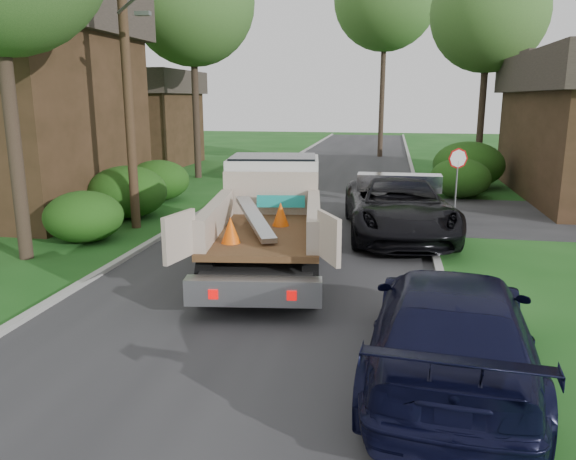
% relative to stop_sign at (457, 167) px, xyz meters
% --- Properties ---
extents(ground, '(120.00, 120.00, 0.00)m').
position_rel_stop_sign_xyz_m(ground, '(-5.20, -9.00, -1.78)').
color(ground, '#184B15').
rests_on(ground, ground).
extents(road, '(8.00, 90.00, 0.02)m').
position_rel_stop_sign_xyz_m(road, '(-5.20, 1.00, -1.77)').
color(road, '#28282B').
rests_on(road, ground).
extents(curb_left, '(0.20, 90.00, 0.12)m').
position_rel_stop_sign_xyz_m(curb_left, '(-9.30, 1.00, -1.72)').
color(curb_left, '#9E9E99').
rests_on(curb_left, ground).
extents(curb_right, '(0.20, 90.00, 0.12)m').
position_rel_stop_sign_xyz_m(curb_right, '(-1.10, 1.00, -1.72)').
color(curb_right, '#9E9E99').
rests_on(curb_right, ground).
extents(stop_sign, '(0.71, 0.32, 2.48)m').
position_rel_stop_sign_xyz_m(stop_sign, '(0.00, 0.00, 0.00)').
color(stop_sign, slate).
rests_on(stop_sign, ground).
extents(utility_pole, '(2.42, 1.25, 10.00)m').
position_rel_stop_sign_xyz_m(utility_pole, '(-10.68, -4.02, 3.40)').
color(utility_pole, '#382619').
rests_on(utility_pole, ground).
extents(house_left_far, '(7.56, 7.56, 6.00)m').
position_rel_stop_sign_xyz_m(house_left_far, '(-18.70, 13.00, 1.27)').
color(house_left_far, '#332415').
rests_on(house_left_far, ground).
extents(hedge_left_a, '(2.34, 2.34, 1.53)m').
position_rel_stop_sign_xyz_m(hedge_left_a, '(-11.40, -6.00, -1.01)').
color(hedge_left_a, '#183C0D').
rests_on(hedge_left_a, ground).
extents(hedge_left_b, '(2.86, 2.86, 1.87)m').
position_rel_stop_sign_xyz_m(hedge_left_b, '(-11.70, -2.50, -0.84)').
color(hedge_left_b, '#183C0D').
rests_on(hedge_left_b, ground).
extents(hedge_left_c, '(2.60, 2.60, 1.70)m').
position_rel_stop_sign_xyz_m(hedge_left_c, '(-12.00, 1.00, -0.93)').
color(hedge_left_c, '#183C0D').
rests_on(hedge_left_c, ground).
extents(hedge_right_a, '(2.60, 2.60, 1.70)m').
position_rel_stop_sign_xyz_m(hedge_right_a, '(0.60, 4.00, -0.93)').
color(hedge_right_a, '#183C0D').
rests_on(hedge_right_a, ground).
extents(hedge_right_b, '(3.38, 3.38, 2.21)m').
position_rel_stop_sign_xyz_m(hedge_right_b, '(1.30, 7.00, -0.67)').
color(hedge_right_b, '#183C0D').
rests_on(hedge_right_b, ground).
extents(tree_left_far, '(6.40, 6.40, 12.20)m').
position_rel_stop_sign_xyz_m(tree_left_far, '(-12.70, 8.00, 7.20)').
color(tree_left_far, '#2D2119').
rests_on(tree_left_far, ground).
extents(tree_right_far, '(6.00, 6.00, 11.50)m').
position_rel_stop_sign_xyz_m(tree_right_far, '(2.30, 11.00, 6.70)').
color(tree_right_far, '#2D2119').
rests_on(tree_right_far, ground).
extents(flatbed_truck, '(3.81, 7.31, 2.65)m').
position_rel_stop_sign_xyz_m(flatbed_truck, '(-5.47, -6.92, -0.34)').
color(flatbed_truck, black).
rests_on(flatbed_truck, ground).
extents(black_pickup, '(3.84, 6.96, 1.85)m').
position_rel_stop_sign_xyz_m(black_pickup, '(-2.11, -3.56, -0.85)').
color(black_pickup, black).
rests_on(black_pickup, ground).
extents(navy_suv, '(2.88, 6.03, 1.70)m').
position_rel_stop_sign_xyz_m(navy_suv, '(-1.40, -12.83, -0.93)').
color(navy_suv, black).
rests_on(navy_suv, ground).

